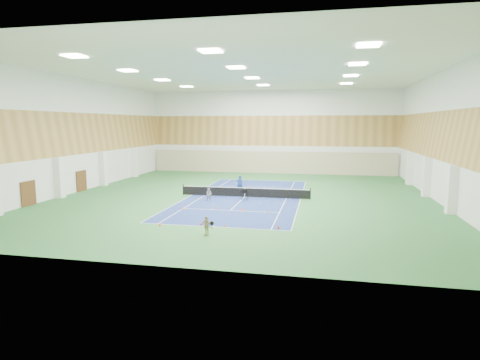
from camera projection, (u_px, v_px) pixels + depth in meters
name	position (u px, v px, depth m)	size (l,w,h in m)	color
ground	(245.00, 197.00, 39.69)	(40.00, 40.00, 0.00)	#2C6732
room_shell	(245.00, 136.00, 38.85)	(36.00, 40.00, 12.00)	white
wood_cladding	(245.00, 115.00, 38.57)	(36.00, 40.00, 8.00)	#B68443
ceiling_light_grid	(245.00, 74.00, 38.03)	(21.40, 25.40, 0.06)	white
court_surface	(245.00, 197.00, 39.68)	(10.97, 23.77, 0.01)	navy
tennis_balls_scatter	(245.00, 197.00, 39.68)	(10.57, 22.77, 0.07)	#B6D925
tennis_net	(245.00, 192.00, 39.61)	(12.80, 0.10, 1.10)	black
back_curtain	(270.00, 162.00, 58.62)	(35.40, 0.16, 3.20)	#C6B793
door_left_a	(28.00, 193.00, 35.34)	(0.08, 1.80, 2.20)	#593319
door_left_b	(81.00, 181.00, 43.10)	(0.08, 1.80, 2.20)	#593319
coach	(240.00, 184.00, 42.37)	(0.66, 0.43, 1.80)	navy
child_court	(209.00, 194.00, 37.76)	(0.59, 0.46, 1.21)	#95949D
child_apron	(206.00, 226.00, 25.95)	(0.75, 0.31, 1.28)	tan
ball_cart	(245.00, 195.00, 38.12)	(0.57, 0.57, 0.99)	black
cone_svc_a	(182.00, 208.00, 33.96)	(0.22, 0.22, 0.24)	orange
cone_svc_b	(214.00, 207.00, 34.20)	(0.19, 0.19, 0.21)	#F95E0D
cone_svc_c	(243.00, 209.00, 33.46)	(0.23, 0.23, 0.25)	#FF410D
cone_svc_d	(267.00, 211.00, 32.86)	(0.19, 0.19, 0.21)	orange
cone_base_a	(160.00, 224.00, 28.44)	(0.23, 0.23, 0.25)	#EC580C
cone_base_b	(201.00, 223.00, 28.69)	(0.21, 0.21, 0.23)	#DD420B
cone_base_c	(225.00, 226.00, 28.14)	(0.18, 0.18, 0.20)	#D8630B
cone_base_d	(278.00, 227.00, 27.66)	(0.22, 0.22, 0.25)	red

